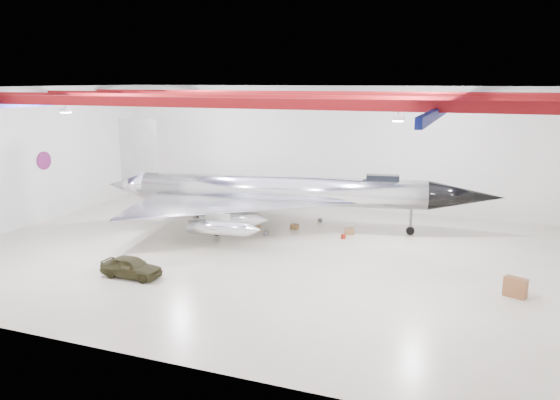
% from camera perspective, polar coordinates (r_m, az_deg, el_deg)
% --- Properties ---
extents(floor, '(40.00, 40.00, 0.00)m').
position_cam_1_polar(floor, '(37.31, -2.36, -5.49)').
color(floor, '#BAB194').
rests_on(floor, ground).
extents(wall_back, '(40.00, 0.00, 40.00)m').
position_cam_1_polar(wall_back, '(49.99, 4.42, 5.51)').
color(wall_back, silver).
rests_on(wall_back, floor).
extents(wall_left, '(0.00, 30.00, 30.00)m').
position_cam_1_polar(wall_left, '(47.56, -25.21, 4.02)').
color(wall_left, silver).
rests_on(wall_left, floor).
extents(ceiling, '(40.00, 40.00, 0.00)m').
position_cam_1_polar(ceiling, '(35.52, -2.52, 11.65)').
color(ceiling, '#0A0F38').
rests_on(ceiling, wall_back).
extents(ceiling_structure, '(39.50, 29.50, 1.08)m').
position_cam_1_polar(ceiling_structure, '(35.53, -2.51, 10.56)').
color(ceiling_structure, maroon).
rests_on(ceiling_structure, ceiling).
extents(wall_roundel, '(0.10, 1.50, 1.50)m').
position_cam_1_polar(wall_roundel, '(48.97, -23.43, 3.80)').
color(wall_roundel, '#B21414').
rests_on(wall_roundel, wall_left).
extents(jet_aircraft, '(30.83, 20.78, 8.46)m').
position_cam_1_polar(jet_aircraft, '(42.47, 0.01, 0.60)').
color(jet_aircraft, silver).
rests_on(jet_aircraft, floor).
extents(jeep, '(3.76, 1.53, 1.28)m').
position_cam_1_polar(jeep, '(33.76, -15.28, -6.74)').
color(jeep, '#322F19').
rests_on(jeep, floor).
extents(desk, '(1.30, 0.98, 1.07)m').
position_cam_1_polar(desk, '(32.38, 23.38, -8.38)').
color(desk, brown).
rests_on(desk, floor).
extents(crate_ply, '(0.57, 0.52, 0.33)m').
position_cam_1_polar(crate_ply, '(43.21, -2.45, -2.76)').
color(crate_ply, olive).
rests_on(crate_ply, floor).
extents(toolbox_red, '(0.44, 0.37, 0.28)m').
position_cam_1_polar(toolbox_red, '(43.49, 1.50, -2.69)').
color(toolbox_red, maroon).
rests_on(toolbox_red, floor).
extents(engine_drum, '(0.53, 0.53, 0.37)m').
position_cam_1_polar(engine_drum, '(41.24, -1.48, -3.47)').
color(engine_drum, '#59595B').
rests_on(engine_drum, floor).
extents(parts_bin, '(0.82, 0.74, 0.47)m').
position_cam_1_polar(parts_bin, '(41.86, 7.27, -3.26)').
color(parts_bin, olive).
rests_on(parts_bin, floor).
extents(crate_small, '(0.45, 0.39, 0.27)m').
position_cam_1_polar(crate_small, '(47.07, -8.76, -1.67)').
color(crate_small, '#59595B').
rests_on(crate_small, floor).
extents(tool_chest, '(0.38, 0.38, 0.33)m').
position_cam_1_polar(tool_chest, '(40.69, 6.64, -3.80)').
color(tool_chest, maroon).
rests_on(tool_chest, floor).
extents(oil_barrel, '(0.66, 0.57, 0.41)m').
position_cam_1_polar(oil_barrel, '(42.93, 1.53, -2.80)').
color(oil_barrel, olive).
rests_on(oil_barrel, floor).
extents(spares_box, '(0.37, 0.37, 0.33)m').
position_cam_1_polar(spares_box, '(45.18, 4.21, -2.11)').
color(spares_box, '#59595B').
rests_on(spares_box, floor).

